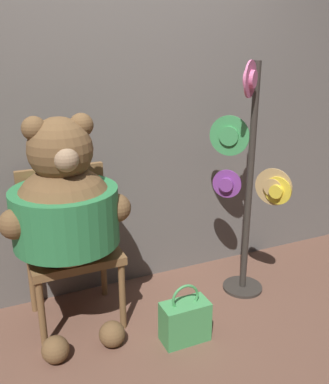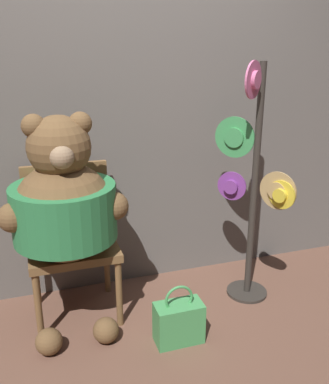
{
  "view_description": "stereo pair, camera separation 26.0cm",
  "coord_description": "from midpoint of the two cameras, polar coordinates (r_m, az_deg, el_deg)",
  "views": [
    {
      "loc": [
        -0.79,
        -2.15,
        1.68
      ],
      "look_at": [
        0.21,
        0.09,
        0.81
      ],
      "focal_mm": 40.0,
      "sensor_mm": 36.0,
      "label": 1
    },
    {
      "loc": [
        -0.55,
        -2.24,
        1.68
      ],
      "look_at": [
        0.21,
        0.09,
        0.81
      ],
      "focal_mm": 40.0,
      "sensor_mm": 36.0,
      "label": 2
    }
  ],
  "objects": [
    {
      "name": "teddy_bear",
      "position": [
        2.49,
        -16.03,
        -2.34
      ],
      "size": [
        0.73,
        0.64,
        1.32
      ],
      "color": "brown",
      "rests_on": "ground_plane"
    },
    {
      "name": "chair",
      "position": [
        2.74,
        -15.27,
        -6.0
      ],
      "size": [
        0.54,
        0.46,
        0.96
      ],
      "color": "brown",
      "rests_on": "ground_plane"
    },
    {
      "name": "hat_display_rack",
      "position": [
        2.82,
        8.58,
        0.92
      ],
      "size": [
        0.35,
        0.47,
        1.58
      ],
      "color": "#332D28",
      "rests_on": "ground_plane"
    },
    {
      "name": "handbag_on_ground",
      "position": [
        2.61,
        -0.22,
        -16.86
      ],
      "size": [
        0.28,
        0.15,
        0.37
      ],
      "color": "#479E56",
      "rests_on": "ground_plane"
    },
    {
      "name": "wall_back",
      "position": [
        2.88,
        -10.23,
        8.58
      ],
      "size": [
        8.0,
        0.1,
        2.3
      ],
      "color": "#66605B",
      "rests_on": "ground_plane"
    },
    {
      "name": "ground_plane",
      "position": [
        2.84,
        -5.91,
        -16.83
      ],
      "size": [
        14.0,
        14.0,
        0.0
      ],
      "primitive_type": "plane",
      "color": "brown"
    }
  ]
}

